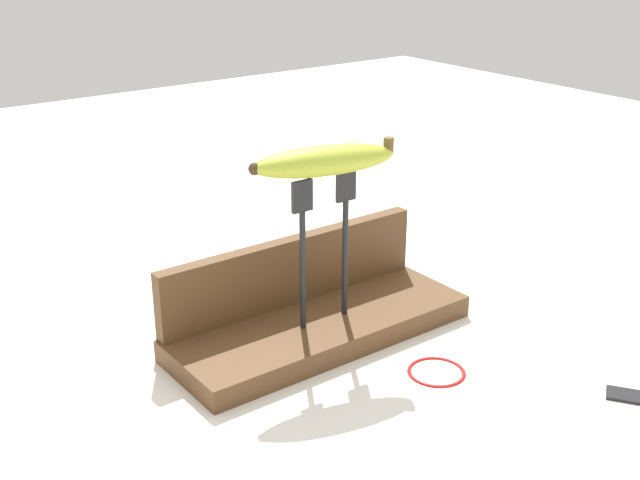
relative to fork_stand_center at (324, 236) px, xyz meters
name	(u,v)px	position (x,y,z in m)	size (l,w,h in m)	color
ground_plane	(320,338)	(0.00, 0.01, -0.14)	(3.00, 3.00, 0.00)	white
wooden_board	(320,328)	(0.00, 0.01, -0.12)	(0.37, 0.13, 0.03)	brown
board_backstop	(292,270)	(0.00, 0.07, -0.07)	(0.36, 0.02, 0.08)	brown
fork_stand_center	(324,236)	(0.00, 0.00, 0.00)	(0.09, 0.01, 0.18)	black
banana_raised_center	(324,161)	(0.00, 0.00, 0.09)	(0.18, 0.08, 0.04)	#B2C138
wire_coil	(437,371)	(0.06, -0.13, -0.13)	(0.07, 0.07, 0.00)	red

